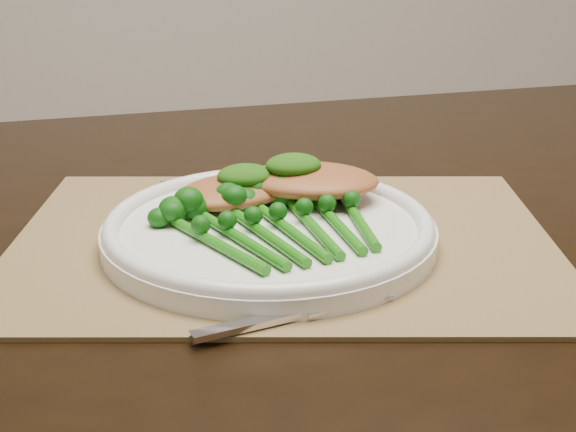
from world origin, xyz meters
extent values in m
cube|color=black|center=(0.08, 0.01, 0.73)|extent=(1.67, 1.02, 0.04)
cube|color=olive|center=(-0.01, -0.08, 0.75)|extent=(0.56, 0.45, 0.00)
cylinder|color=white|center=(-0.02, -0.09, 0.76)|extent=(0.30, 0.30, 0.02)
torus|color=white|center=(-0.02, -0.09, 0.77)|extent=(0.30, 0.30, 0.02)
cube|color=silver|center=(-0.07, 0.08, 0.76)|extent=(0.09, 0.02, 0.01)
cube|color=silver|center=(0.04, 0.07, 0.76)|extent=(0.14, 0.02, 0.00)
cube|color=silver|center=(-0.06, -0.24, 0.76)|extent=(0.09, 0.03, 0.01)
ellipsoid|color=#AA5F31|center=(-0.05, -0.03, 0.78)|extent=(0.14, 0.12, 0.02)
ellipsoid|color=#AA5F31|center=(0.03, -0.03, 0.79)|extent=(0.15, 0.13, 0.03)
ellipsoid|color=#154109|center=(-0.03, -0.02, 0.80)|extent=(0.05, 0.05, 0.02)
ellipsoid|color=#154109|center=(0.01, -0.03, 0.81)|extent=(0.05, 0.05, 0.02)
camera|label=1|loc=(-0.14, -0.75, 1.04)|focal=50.00mm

